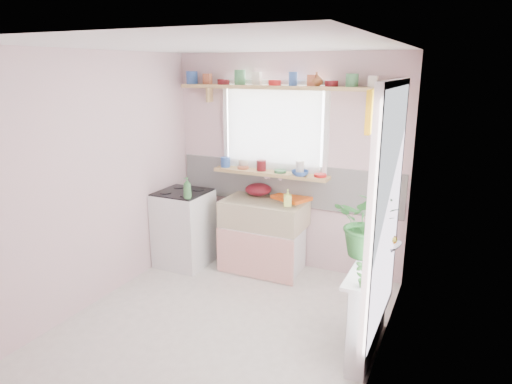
% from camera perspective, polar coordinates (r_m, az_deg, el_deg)
% --- Properties ---
extents(room, '(3.20, 3.20, 3.20)m').
position_cam_1_polar(room, '(4.43, 8.33, 2.61)').
color(room, white).
rests_on(room, ground).
extents(sink_unit, '(0.95, 0.65, 1.11)m').
position_cam_1_polar(sink_unit, '(5.36, 0.98, -5.44)').
color(sink_unit, white).
rests_on(sink_unit, ground).
extents(cooker, '(0.58, 0.58, 0.93)m').
position_cam_1_polar(cooker, '(5.59, -9.00, -4.44)').
color(cooker, white).
rests_on(cooker, ground).
extents(radiator_ledge, '(0.22, 0.95, 0.78)m').
position_cam_1_polar(radiator_ledge, '(4.03, 13.87, -13.87)').
color(radiator_ledge, white).
rests_on(radiator_ledge, ground).
extents(windowsill, '(1.40, 0.22, 0.04)m').
position_cam_1_polar(windowsill, '(5.32, 1.84, 2.36)').
color(windowsill, tan).
rests_on(windowsill, room).
extents(pine_shelf, '(2.52, 0.24, 0.04)m').
position_cam_1_polar(pine_shelf, '(5.12, 3.47, 12.91)').
color(pine_shelf, tan).
rests_on(pine_shelf, room).
extents(shelf_crockery, '(2.47, 0.11, 0.12)m').
position_cam_1_polar(shelf_crockery, '(5.14, 3.03, 13.75)').
color(shelf_crockery, '#3359A5').
rests_on(shelf_crockery, pine_shelf).
extents(sill_crockery, '(1.35, 0.11, 0.12)m').
position_cam_1_polar(sill_crockery, '(5.33, 1.36, 3.19)').
color(sill_crockery, '#3359A5').
rests_on(sill_crockery, windowsill).
extents(dish_tray, '(0.48, 0.43, 0.04)m').
position_cam_1_polar(dish_tray, '(5.31, 4.47, -0.71)').
color(dish_tray, orange).
rests_on(dish_tray, sink_unit).
extents(colander, '(0.41, 0.41, 0.14)m').
position_cam_1_polar(colander, '(5.46, 0.30, 0.34)').
color(colander, '#5E101A').
rests_on(colander, sink_unit).
extents(jade_plant, '(0.55, 0.48, 0.59)m').
position_cam_1_polar(jade_plant, '(3.95, 13.80, -3.80)').
color(jade_plant, '#28662A').
rests_on(jade_plant, radiator_ledge).
extents(fruit_bowl, '(0.33, 0.33, 0.07)m').
position_cam_1_polar(fruit_bowl, '(4.21, 15.77, -6.50)').
color(fruit_bowl, white).
rests_on(fruit_bowl, radiator_ledge).
extents(herb_pot, '(0.11, 0.08, 0.21)m').
position_cam_1_polar(herb_pot, '(3.46, 13.16, -9.95)').
color(herb_pot, '#316D2B').
rests_on(herb_pot, radiator_ledge).
extents(soap_bottle_sink, '(0.11, 0.11, 0.19)m').
position_cam_1_polar(soap_bottle_sink, '(5.04, 3.98, -0.72)').
color(soap_bottle_sink, '#E0F16B').
rests_on(soap_bottle_sink, sink_unit).
extents(sill_cup, '(0.15, 0.15, 0.10)m').
position_cam_1_polar(sill_cup, '(5.52, -1.51, 3.56)').
color(sill_cup, beige).
rests_on(sill_cup, windowsill).
extents(sill_bowl, '(0.23, 0.23, 0.06)m').
position_cam_1_polar(sill_bowl, '(5.12, 5.53, 2.35)').
color(sill_bowl, '#345BAB').
rests_on(sill_bowl, windowsill).
extents(shelf_vase, '(0.17, 0.17, 0.15)m').
position_cam_1_polar(shelf_vase, '(5.02, 7.55, 13.82)').
color(shelf_vase, '#A25D31').
rests_on(shelf_vase, pine_shelf).
extents(cooker_bottle, '(0.11, 0.11, 0.24)m').
position_cam_1_polar(cooker_bottle, '(5.13, -8.59, 0.50)').
color(cooker_bottle, '#3C7940').
rests_on(cooker_bottle, cooker).
extents(fruit, '(0.20, 0.14, 0.10)m').
position_cam_1_polar(fruit, '(4.20, 15.92, -5.73)').
color(fruit, orange).
rests_on(fruit, fruit_bowl).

